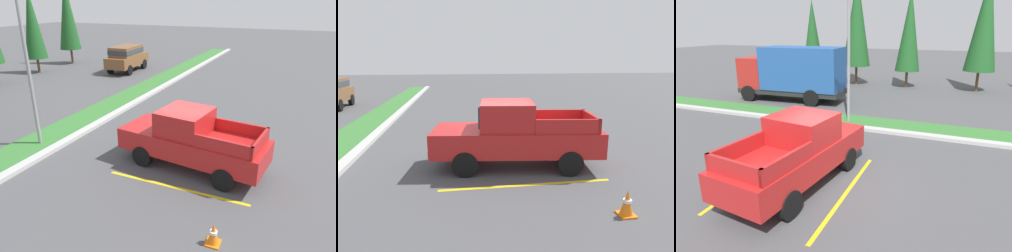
# 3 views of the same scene
# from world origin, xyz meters

# --- Properties ---
(ground_plane) EXTENTS (120.00, 120.00, 0.00)m
(ground_plane) POSITION_xyz_m (0.00, 0.00, 0.00)
(ground_plane) COLOR #4C4C4F
(parking_line_near) EXTENTS (0.12, 4.80, 0.01)m
(parking_line_near) POSITION_xyz_m (-2.23, -0.52, 0.00)
(parking_line_near) COLOR yellow
(parking_line_near) RESTS_ON ground
(parking_line_far) EXTENTS (0.12, 4.80, 0.01)m
(parking_line_far) POSITION_xyz_m (0.87, -0.52, 0.00)
(parking_line_far) COLOR yellow
(parking_line_far) RESTS_ON ground
(curb_strip) EXTENTS (56.00, 0.40, 0.15)m
(curb_strip) POSITION_xyz_m (0.00, 5.00, 0.07)
(curb_strip) COLOR #B2B2AD
(curb_strip) RESTS_ON ground
(pickup_truck_main) EXTENTS (2.56, 5.43, 2.10)m
(pickup_truck_main) POSITION_xyz_m (-0.67, -0.46, 1.04)
(pickup_truck_main) COLOR black
(pickup_truck_main) RESTS_ON ground
(traffic_cone) EXTENTS (0.36, 0.36, 0.60)m
(traffic_cone) POSITION_xyz_m (-4.16, -2.33, 0.29)
(traffic_cone) COLOR orange
(traffic_cone) RESTS_ON ground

